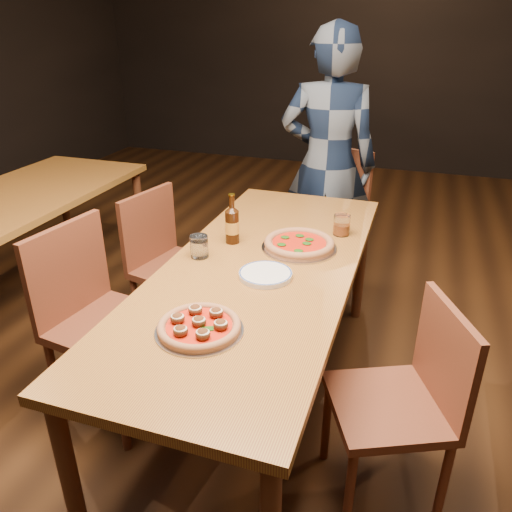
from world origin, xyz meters
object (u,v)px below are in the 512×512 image
(table_main, at_px, (260,280))
(chair_main_sw, at_px, (179,268))
(chair_main_nw, at_px, (110,324))
(chair_end, at_px, (321,218))
(table_left, at_px, (1,214))
(water_glass, at_px, (199,246))
(diner, at_px, (328,165))
(plate_stack, at_px, (265,275))
(beer_bottle, at_px, (232,226))
(amber_glass, at_px, (342,225))
(pizza_meatball, at_px, (199,326))
(pizza_margherita, at_px, (299,244))
(chair_main_e, at_px, (388,404))

(table_main, distance_m, chair_main_sw, 0.76)
(chair_main_nw, xyz_separation_m, chair_end, (0.63, 1.56, 0.01))
(table_left, height_order, chair_main_sw, chair_main_sw)
(water_glass, distance_m, diner, 1.35)
(plate_stack, bearing_deg, chair_end, 91.66)
(beer_bottle, height_order, amber_glass, beer_bottle)
(pizza_meatball, bearing_deg, amber_glass, 72.40)
(pizza_margherita, bearing_deg, chair_main_nw, -146.49)
(table_left, distance_m, chair_end, 1.99)
(chair_main_sw, distance_m, pizza_margherita, 0.81)
(chair_end, height_order, pizza_meatball, chair_end)
(table_left, distance_m, pizza_meatball, 1.86)
(pizza_meatball, bearing_deg, chair_main_nw, 154.12)
(chair_end, height_order, diner, diner)
(pizza_meatball, distance_m, pizza_margherita, 0.79)
(plate_stack, height_order, beer_bottle, beer_bottle)
(water_glass, bearing_deg, chair_end, 77.05)
(chair_main_e, relative_size, chair_end, 0.88)
(table_main, relative_size, chair_main_nw, 2.08)
(table_main, relative_size, plate_stack, 9.04)
(chair_main_e, distance_m, amber_glass, 0.93)
(chair_main_nw, xyz_separation_m, chair_main_e, (1.23, -0.08, -0.05))
(chair_main_e, relative_size, pizza_margherita, 2.48)
(pizza_margherita, relative_size, plate_stack, 1.58)
(beer_bottle, bearing_deg, chair_main_nw, -132.66)
(table_left, relative_size, diner, 1.17)
(table_main, xyz_separation_m, water_glass, (-0.28, 0.00, 0.12))
(beer_bottle, bearing_deg, diner, 78.17)
(plate_stack, bearing_deg, amber_glass, 68.01)
(table_main, height_order, chair_end, chair_end)
(chair_end, relative_size, pizza_margherita, 2.81)
(water_glass, xyz_separation_m, diner, (0.32, 1.31, 0.06))
(beer_bottle, xyz_separation_m, water_glass, (-0.08, -0.19, -0.03))
(table_main, distance_m, chair_main_e, 0.73)
(amber_glass, bearing_deg, plate_stack, -111.99)
(pizza_meatball, xyz_separation_m, pizza_margherita, (0.16, 0.77, 0.00))
(plate_stack, bearing_deg, chair_main_e, -23.88)
(table_main, relative_size, chair_main_sw, 2.21)
(chair_main_e, xyz_separation_m, pizza_meatball, (-0.65, -0.21, 0.34))
(table_main, bearing_deg, beer_bottle, 135.62)
(plate_stack, relative_size, amber_glass, 2.18)
(table_left, height_order, water_glass, water_glass)
(chair_end, height_order, pizza_margherita, chair_end)
(chair_main_sw, height_order, chair_end, chair_end)
(chair_main_nw, bearing_deg, pizza_meatball, -107.72)
(chair_end, distance_m, beer_bottle, 1.18)
(chair_main_sw, xyz_separation_m, pizza_meatball, (0.57, -0.93, 0.32))
(chair_main_e, distance_m, pizza_meatball, 0.76)
(table_main, xyz_separation_m, diner, (0.03, 1.31, 0.18))
(chair_main_sw, xyz_separation_m, beer_bottle, (0.41, -0.20, 0.38))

